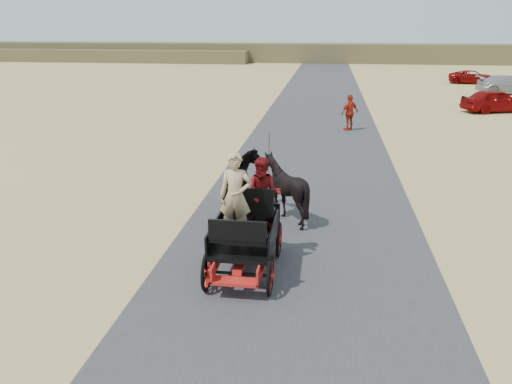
# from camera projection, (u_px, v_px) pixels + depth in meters

# --- Properties ---
(ground) EXTENTS (140.00, 140.00, 0.00)m
(ground) POSITION_uv_depth(u_px,v_px,m) (292.00, 302.00, 9.30)
(ground) COLOR tan
(road) EXTENTS (6.00, 140.00, 0.01)m
(road) POSITION_uv_depth(u_px,v_px,m) (292.00, 302.00, 9.29)
(road) COLOR #38383A
(road) RESTS_ON ground
(ridge_far) EXTENTS (140.00, 6.00, 2.40)m
(ridge_far) POSITION_uv_depth(u_px,v_px,m) (326.00, 53.00, 67.06)
(ridge_far) COLOR brown
(ridge_far) RESTS_ON ground
(ridge_near) EXTENTS (40.00, 4.00, 1.60)m
(ridge_near) POSITION_uv_depth(u_px,v_px,m) (102.00, 56.00, 67.43)
(ridge_near) COLOR brown
(ridge_near) RESTS_ON ground
(carriage) EXTENTS (1.30, 2.40, 0.72)m
(carriage) POSITION_uv_depth(u_px,v_px,m) (245.00, 254.00, 10.39)
(carriage) COLOR black
(carriage) RESTS_ON ground
(horse_left) EXTENTS (0.91, 2.01, 1.70)m
(horse_left) POSITION_uv_depth(u_px,v_px,m) (243.00, 187.00, 13.12)
(horse_left) COLOR black
(horse_left) RESTS_ON ground
(horse_right) EXTENTS (1.37, 1.54, 1.70)m
(horse_right) POSITION_uv_depth(u_px,v_px,m) (284.00, 189.00, 12.98)
(horse_right) COLOR black
(horse_right) RESTS_ON ground
(driver_man) EXTENTS (0.66, 0.43, 1.80)m
(driver_man) POSITION_uv_depth(u_px,v_px,m) (235.00, 196.00, 10.06)
(driver_man) COLOR tan
(driver_man) RESTS_ON carriage
(passenger_woman) EXTENTS (0.77, 0.60, 1.58)m
(passenger_woman) POSITION_uv_depth(u_px,v_px,m) (263.00, 194.00, 10.55)
(passenger_woman) COLOR #660C0F
(passenger_woman) RESTS_ON carriage
(pedestrian) EXTENTS (1.04, 0.98, 1.73)m
(pedestrian) POSITION_uv_depth(u_px,v_px,m) (350.00, 113.00, 24.00)
(pedestrian) COLOR #AC2613
(pedestrian) RESTS_ON ground
(car_a) EXTENTS (4.19, 2.77, 1.33)m
(car_a) POSITION_uv_depth(u_px,v_px,m) (495.00, 101.00, 29.07)
(car_a) COLOR maroon
(car_a) RESTS_ON ground
(car_c) EXTENTS (4.65, 2.04, 1.33)m
(car_c) POSITION_uv_depth(u_px,v_px,m) (510.00, 85.00, 36.51)
(car_c) COLOR #B2B2B7
(car_c) RESTS_ON ground
(car_d) EXTENTS (4.25, 2.47, 1.11)m
(car_d) POSITION_uv_depth(u_px,v_px,m) (473.00, 77.00, 42.96)
(car_d) COLOR maroon
(car_d) RESTS_ON ground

